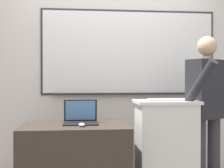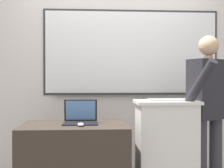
{
  "view_description": "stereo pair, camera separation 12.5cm",
  "coord_description": "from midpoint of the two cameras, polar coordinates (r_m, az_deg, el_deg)",
  "views": [
    {
      "loc": [
        -0.4,
        -2.63,
        1.21
      ],
      "look_at": [
        -0.07,
        0.47,
        1.16
      ],
      "focal_mm": 50.0,
      "sensor_mm": 36.0,
      "label": 1
    },
    {
      "loc": [
        -0.27,
        -2.64,
        1.21
      ],
      "look_at": [
        -0.07,
        0.47,
        1.16
      ],
      "focal_mm": 50.0,
      "sensor_mm": 36.0,
      "label": 2
    }
  ],
  "objects": [
    {
      "name": "back_wall",
      "position": [
        3.91,
        1.3,
        3.3
      ],
      "size": [
        6.4,
        0.17,
        2.75
      ],
      "color": "silver",
      "rests_on": "ground_plane"
    },
    {
      "name": "lectern_podium",
      "position": [
        3.21,
        10.96,
        -11.9
      ],
      "size": [
        0.61,
        0.44,
        1.0
      ],
      "color": "silver",
      "rests_on": "ground_plane"
    },
    {
      "name": "person_presenter",
      "position": [
        3.35,
        18.27,
        -3.54
      ],
      "size": [
        0.59,
        0.69,
        1.66
      ],
      "rotation": [
        0.0,
        0.0,
        0.49
      ],
      "color": "#333338",
      "rests_on": "ground_plane"
    },
    {
      "name": "computer_mouse_by_laptop",
      "position": [
        2.9,
        -4.5,
        -7.41
      ],
      "size": [
        0.06,
        0.1,
        0.03
      ],
      "color": "#BCBCC1",
      "rests_on": "side_desk"
    },
    {
      "name": "laptop",
      "position": [
        3.11,
        -4.64,
        -5.9
      ],
      "size": [
        0.34,
        0.27,
        0.23
      ],
      "color": "black",
      "rests_on": "side_desk"
    },
    {
      "name": "side_desk",
      "position": [
        3.12,
        -5.64,
        -14.45
      ],
      "size": [
        1.02,
        0.66,
        0.78
      ],
      "color": "#382D26",
      "rests_on": "ground_plane"
    },
    {
      "name": "wireless_keyboard",
      "position": [
        3.09,
        11.49,
        -2.88
      ],
      "size": [
        0.41,
        0.14,
        0.02
      ],
      "color": "silver",
      "rests_on": "lectern_podium"
    }
  ]
}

